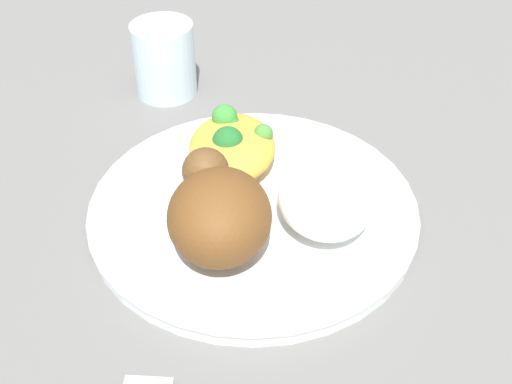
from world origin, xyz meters
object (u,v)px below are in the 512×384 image
object	(u,v)px
plate	(256,208)
rice_pile	(328,198)
roasted_chicken	(221,212)
mac_cheese_with_broccoli	(235,144)
water_glass	(167,59)

from	to	relation	value
plate	rice_pile	size ratio (longest dim) A/B	2.93
roasted_chicken	plate	bearing A→B (deg)	-26.93
mac_cheese_with_broccoli	roasted_chicken	bearing A→B (deg)	176.15
plate	mac_cheese_with_broccoli	size ratio (longest dim) A/B	2.75
plate	roasted_chicken	distance (m)	0.07
plate	roasted_chicken	xyz separation A→B (m)	(-0.05, 0.03, 0.04)
roasted_chicken	mac_cheese_with_broccoli	xyz separation A→B (m)	(0.12, -0.01, -0.02)
rice_pile	water_glass	bearing A→B (deg)	33.94
rice_pile	mac_cheese_with_broccoli	world-z (taller)	mac_cheese_with_broccoli
roasted_chicken	water_glass	xyz separation A→B (m)	(0.27, 0.07, -0.01)
plate	water_glass	distance (m)	0.24
mac_cheese_with_broccoli	water_glass	xyz separation A→B (m)	(0.15, 0.08, 0.01)
plate	roasted_chicken	bearing A→B (deg)	153.07
roasted_chicken	water_glass	distance (m)	0.28
mac_cheese_with_broccoli	water_glass	distance (m)	0.17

